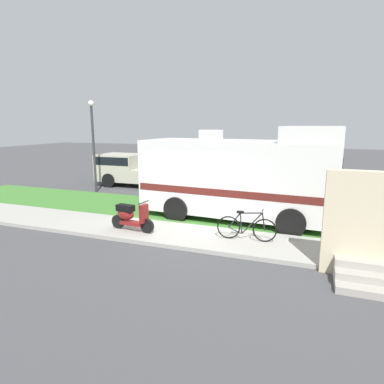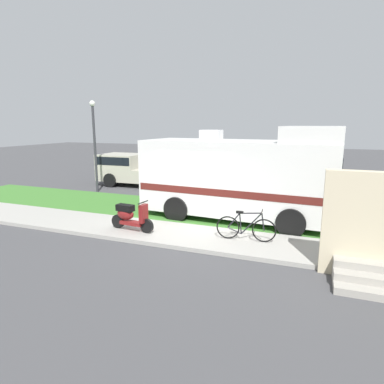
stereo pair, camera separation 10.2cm
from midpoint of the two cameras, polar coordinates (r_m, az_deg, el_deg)
name	(u,v)px [view 1 (the left image)]	position (r m, az deg, el deg)	size (l,w,h in m)	color
ground_plane	(189,225)	(11.18, -0.78, -5.82)	(80.00, 80.00, 0.00)	#424244
sidewalk	(175,235)	(10.11, -3.23, -7.42)	(24.00, 2.00, 0.12)	#9E9B93
grass_strip	(203,213)	(12.53, 1.68, -3.70)	(24.00, 3.40, 0.08)	#3D752D
motorhome_rv	(240,176)	(11.62, 8.16, 2.74)	(6.80, 2.87, 3.32)	silver
scooter	(131,216)	(10.35, -10.96, -4.15)	(1.54, 0.50, 0.97)	black
bicycle	(246,227)	(9.46, 9.16, -6.13)	(1.70, 0.52, 0.89)	black
pickup_truck_near	(133,169)	(18.54, -10.39, 3.98)	(5.03, 2.17, 1.72)	#B7B29E
porch_steps	(371,237)	(8.14, 28.49, -6.96)	(2.00, 1.26, 2.40)	#9E998E
bottle_green	(374,245)	(9.99, 28.95, -8.13)	(0.07, 0.07, 0.27)	#B2B2B7
street_lamp_post	(93,138)	(16.98, -17.05, 9.01)	(0.28, 0.28, 4.49)	#333338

